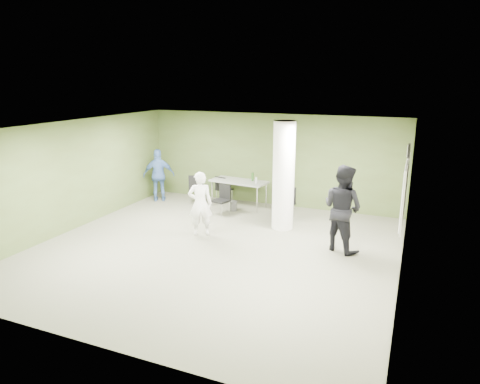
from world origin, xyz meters
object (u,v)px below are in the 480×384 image
at_px(man_black, 342,208).
at_px(chair_back_left, 196,187).
at_px(man_blue, 159,175).
at_px(folding_table, 239,182).
at_px(woman_white, 200,204).

bearing_deg(man_black, chair_back_left, 4.25).
bearing_deg(man_black, man_blue, 9.69).
relative_size(folding_table, man_black, 0.91).
relative_size(folding_table, woman_white, 1.11).
distance_m(woman_white, man_black, 3.42).
xyz_separation_m(woman_white, man_black, (3.40, 0.37, 0.18)).
height_order(chair_back_left, woman_white, woman_white).
bearing_deg(woman_white, folding_table, -117.75).
height_order(folding_table, man_black, man_black).
distance_m(folding_table, man_black, 4.12).
height_order(folding_table, man_blue, man_blue).
bearing_deg(man_blue, chair_back_left, 155.54).
bearing_deg(woman_white, man_blue, -69.09).
xyz_separation_m(man_black, man_blue, (-6.06, 1.90, -0.16)).
xyz_separation_m(folding_table, woman_white, (0.04, -2.62, 0.04)).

